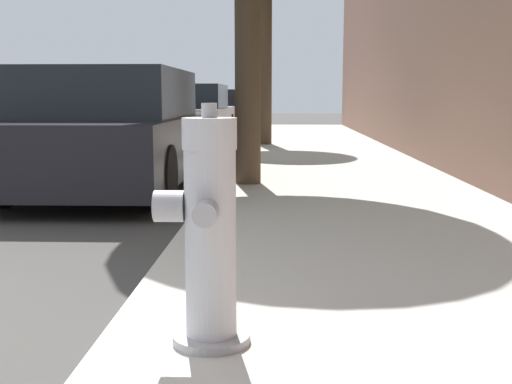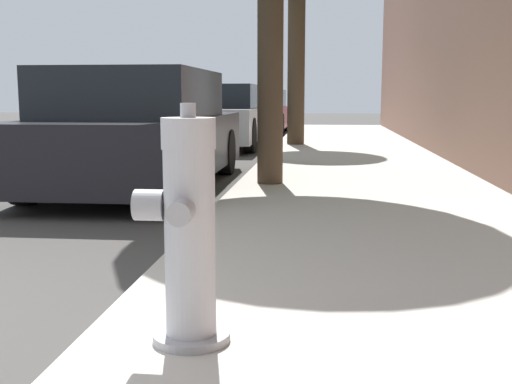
% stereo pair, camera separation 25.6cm
% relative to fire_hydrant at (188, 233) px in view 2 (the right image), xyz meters
% --- Properties ---
extents(sidewalk_slab, '(2.88, 40.00, 0.14)m').
position_rel_fire_hydrant_xyz_m(sidewalk_slab, '(0.98, -0.12, -0.52)').
color(sidewalk_slab, '#B7B2A8').
rests_on(sidewalk_slab, ground_plane).
extents(fire_hydrant, '(0.38, 0.40, 0.96)m').
position_rel_fire_hydrant_xyz_m(fire_hydrant, '(0.00, 0.00, 0.00)').
color(fire_hydrant, '#97979C').
rests_on(fire_hydrant, sidewalk_slab).
extents(parked_car_near, '(1.87, 4.58, 1.43)m').
position_rel_fire_hydrant_xyz_m(parked_car_near, '(-1.72, 5.21, 0.11)').
color(parked_car_near, black).
rests_on(parked_car_near, ground_plane).
extents(parked_car_mid, '(1.83, 4.31, 1.36)m').
position_rel_fire_hydrant_xyz_m(parked_car_mid, '(-1.75, 11.44, 0.09)').
color(parked_car_mid, '#B7B7BC').
rests_on(parked_car_mid, ground_plane).
extents(parked_car_far, '(1.82, 4.57, 1.30)m').
position_rel_fire_hydrant_xyz_m(parked_car_far, '(-1.53, 16.92, 0.05)').
color(parked_car_far, maroon).
rests_on(parked_car_far, ground_plane).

